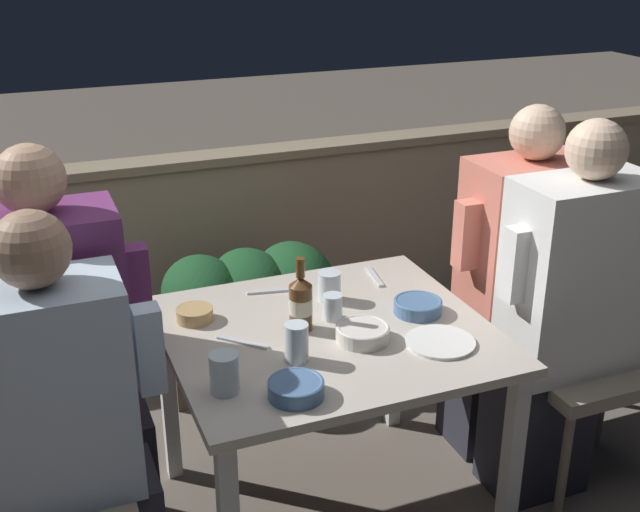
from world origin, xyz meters
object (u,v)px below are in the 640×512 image
Objects in this scene: person_purple_stripe at (68,365)px; chair_right_far at (560,291)px; person_blue_shirt at (73,434)px; chair_right_near at (614,326)px; beer_bottle at (301,303)px; person_coral_top at (514,282)px; person_white_polo at (566,316)px.

chair_right_far is (1.78, 0.04, -0.09)m from person_purple_stripe.
person_blue_shirt is 1.28× the size of chair_right_near.
chair_right_far is at bearing 7.19° from beer_bottle.
chair_right_far is at bearing -0.00° from person_coral_top.
person_blue_shirt is 5.29× the size of beer_bottle.
person_blue_shirt is at bearing -163.97° from beer_bottle.
person_blue_shirt reaches higher than chair_right_near.
chair_right_far is 4.13× the size of beer_bottle.
person_blue_shirt is at bearing -178.67° from chair_right_near.
person_coral_top is at bearing 8.90° from beer_bottle.
person_purple_stripe is at bearing 171.78° from chair_right_near.
beer_bottle is (-0.88, -0.14, 0.14)m from person_coral_top.
person_purple_stripe is 1.78m from chair_right_far.
chair_right_far is at bearing 89.54° from chair_right_near.
beer_bottle is (-1.09, 0.16, 0.21)m from chair_right_near.
person_white_polo is (1.59, 0.04, 0.03)m from person_blue_shirt.
beer_bottle is (-0.88, 0.16, 0.13)m from person_white_polo.
chair_right_near is 1.00× the size of chair_right_far.
person_blue_shirt is 1.80m from chair_right_near.
chair_right_far is (0.00, 0.30, 0.00)m from chair_right_near.
person_blue_shirt is 0.30m from person_purple_stripe.
chair_right_near is at bearing 0.00° from person_white_polo.
person_purple_stripe is (0.02, 0.30, 0.04)m from person_blue_shirt.
chair_right_near is at bearing -8.50° from beer_bottle.
person_white_polo is 0.38m from chair_right_far.
person_white_polo is at bearing 180.00° from chair_right_near.
person_coral_top reaches higher than beer_bottle.
chair_right_near is at bearing -90.46° from chair_right_far.
chair_right_near is 0.23m from person_white_polo.
person_purple_stripe is at bearing -178.61° from chair_right_far.
person_blue_shirt is 0.94× the size of person_purple_stripe.
person_purple_stripe is 1.36× the size of chair_right_near.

